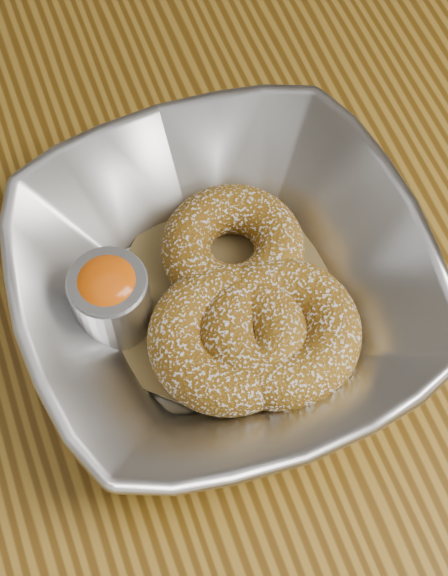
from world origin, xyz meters
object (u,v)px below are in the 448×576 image
object	(u,v)px
donut_extra	(279,332)
serving_bowl	(224,287)
donut_back	(233,248)
ramekin	(111,297)
table	(66,351)
donut_front	(228,338)

from	to	relation	value
donut_extra	serving_bowl	bearing A→B (deg)	118.83
serving_bowl	donut_back	distance (m)	0.03
serving_bowl	ramekin	xyz separation A→B (m)	(-0.07, 0.01, 0.01)
donut_extra	ramekin	world-z (taller)	ramekin
donut_back	donut_extra	world-z (taller)	donut_extra
serving_bowl	ramekin	world-z (taller)	ramekin
donut_extra	table	bearing A→B (deg)	144.23
serving_bowl	donut_back	world-z (taller)	serving_bowl
donut_back	ramekin	size ratio (longest dim) A/B	1.63
serving_bowl	donut_back	size ratio (longest dim) A/B	2.76
table	donut_front	size ratio (longest dim) A/B	12.24
table	donut_extra	bearing A→B (deg)	-35.77
table	donut_front	world-z (taller)	donut_front
table	donut_back	distance (m)	0.18
table	donut_extra	xyz separation A→B (m)	(0.13, -0.09, 0.13)
donut_front	ramekin	distance (m)	0.08
table	serving_bowl	size ratio (longest dim) A/B	4.74
table	donut_extra	distance (m)	0.20
donut_front	donut_extra	xyz separation A→B (m)	(0.03, -0.01, 0.00)
table	ramekin	distance (m)	0.15
donut_front	ramekin	world-z (taller)	ramekin
table	donut_back	xyz separation A→B (m)	(0.12, -0.03, 0.13)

